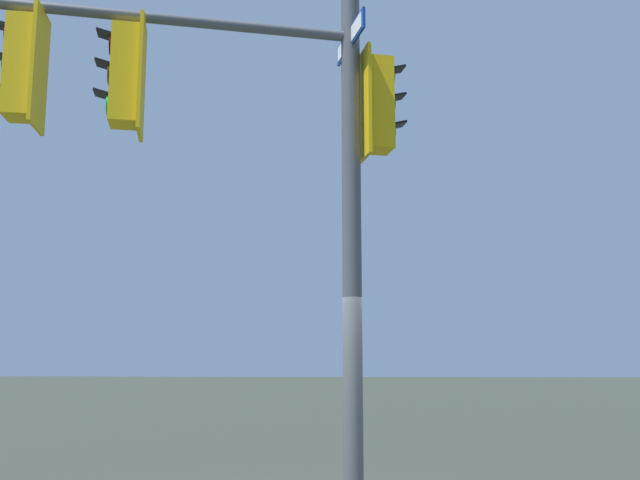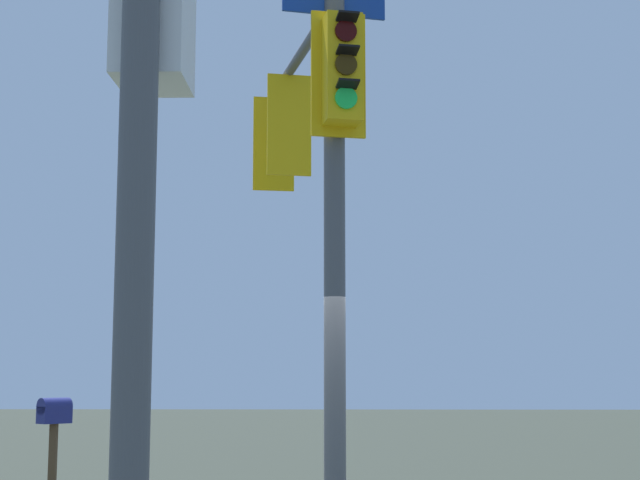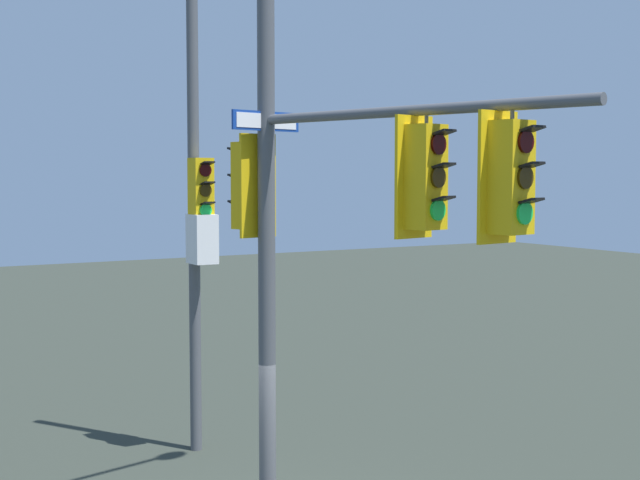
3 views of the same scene
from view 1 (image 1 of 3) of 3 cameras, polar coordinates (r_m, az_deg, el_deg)
The scene contains 1 object.
main_signal_pole_assembly at distance 7.98m, azimuth -4.18°, elevation 15.10°, with size 5.36×3.67×9.68m.
Camera 1 is at (0.18, -7.50, 1.95)m, focal length 38.68 mm.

